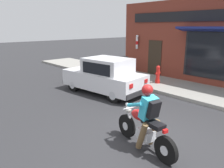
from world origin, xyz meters
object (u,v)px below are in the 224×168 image
object	(u,v)px
motorcycle_with_rider	(145,123)
trash_bin	(123,65)
car_hatchback	(105,76)
fire_hydrant	(158,75)

from	to	relation	value
motorcycle_with_rider	trash_bin	world-z (taller)	motorcycle_with_rider
car_hatchback	trash_bin	world-z (taller)	car_hatchback
motorcycle_with_rider	fire_hydrant	xyz separation A→B (m)	(4.99, 3.30, -0.11)
motorcycle_with_rider	car_hatchback	size ratio (longest dim) A/B	0.51
car_hatchback	fire_hydrant	bearing A→B (deg)	-16.97
motorcycle_with_rider	fire_hydrant	distance (m)	5.99
motorcycle_with_rider	car_hatchback	xyz separation A→B (m)	(2.26, 4.13, 0.09)
fire_hydrant	trash_bin	world-z (taller)	trash_bin
motorcycle_with_rider	trash_bin	distance (m)	8.33
motorcycle_with_rider	fire_hydrant	bearing A→B (deg)	33.45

